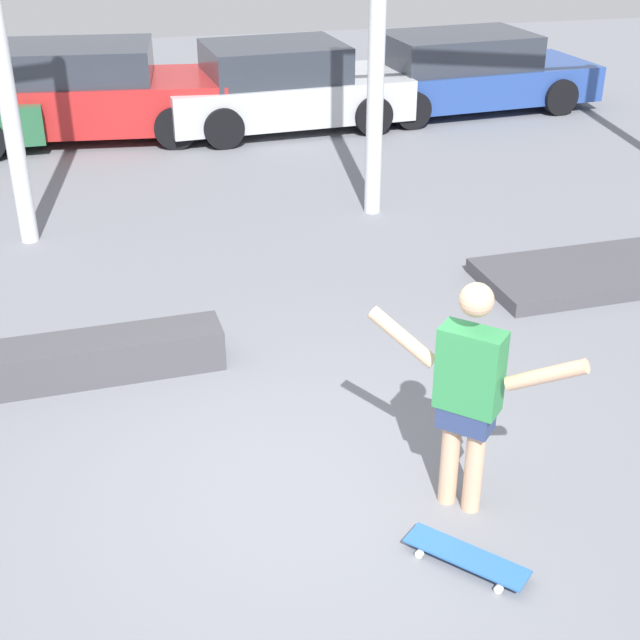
{
  "coord_description": "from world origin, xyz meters",
  "views": [
    {
      "loc": [
        -0.99,
        -4.91,
        3.97
      ],
      "look_at": [
        0.42,
        1.07,
        0.75
      ],
      "focal_mm": 50.0,
      "sensor_mm": 36.0,
      "label": 1
    }
  ],
  "objects": [
    {
      "name": "ground_plane",
      "position": [
        0.0,
        0.0,
        0.0
      ],
      "size": [
        36.0,
        36.0,
        0.0
      ],
      "primitive_type": "plane",
      "color": "slate"
    },
    {
      "name": "skateboarder",
      "position": [
        1.05,
        -0.4,
        0.93
      ],
      "size": [
        1.13,
        1.07,
        1.68
      ],
      "rotation": [
        0.0,
        0.0,
        -0.76
      ],
      "color": "#DBAD89",
      "rests_on": "ground_plane"
    },
    {
      "name": "skateboard",
      "position": [
        0.88,
        -0.97,
        0.06
      ],
      "size": [
        0.7,
        0.73,
        0.08
      ],
      "rotation": [
        0.0,
        0.0,
        -0.83
      ],
      "color": "#2D66B2",
      "rests_on": "ground_plane"
    },
    {
      "name": "grind_box",
      "position": [
        -1.7,
        1.89,
        0.18
      ],
      "size": [
        2.9,
        0.62,
        0.36
      ],
      "primitive_type": "cube",
      "rotation": [
        0.0,
        0.0,
        0.06
      ],
      "color": "#47474C",
      "rests_on": "ground_plane"
    },
    {
      "name": "manual_pad",
      "position": [
        4.18,
        2.74,
        0.08
      ],
      "size": [
        3.29,
        1.32,
        0.15
      ],
      "primitive_type": "cube",
      "rotation": [
        0.0,
        0.0,
        0.05
      ],
      "color": "#47474C",
      "rests_on": "ground_plane"
    },
    {
      "name": "parked_car_red",
      "position": [
        -1.36,
        9.53,
        0.68
      ],
      "size": [
        4.48,
        2.31,
        1.42
      ],
      "rotation": [
        0.0,
        0.0,
        -0.1
      ],
      "color": "red",
      "rests_on": "ground_plane"
    },
    {
      "name": "parked_car_silver",
      "position": [
        1.72,
        9.32,
        0.65
      ],
      "size": [
        4.03,
        2.2,
        1.34
      ],
      "rotation": [
        0.0,
        0.0,
        0.08
      ],
      "color": "#B7BABF",
      "rests_on": "ground_plane"
    },
    {
      "name": "parked_car_blue",
      "position": [
        5.0,
        9.72,
        0.63
      ],
      "size": [
        4.61,
        2.24,
        1.3
      ],
      "rotation": [
        0.0,
        0.0,
        0.1
      ],
      "color": "#284793",
      "rests_on": "ground_plane"
    }
  ]
}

